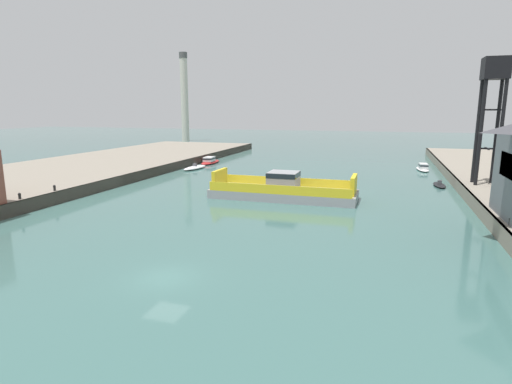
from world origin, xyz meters
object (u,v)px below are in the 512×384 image
chain_ferry (283,190)px  moored_boat_mid_right (423,168)px  moored_boat_mid_left (195,168)px  smokestack_distant_a (184,95)px  moored_boat_near_left (439,185)px  moored_boat_near_right (210,161)px  crane_tower (493,89)px

chain_ferry → moored_boat_mid_right: bearing=59.2°
moored_boat_mid_left → moored_boat_mid_right: 42.61m
chain_ferry → moored_boat_mid_left: chain_ferry is taller
moored_boat_mid_left → smokestack_distant_a: 74.44m
moored_boat_near_left → moored_boat_near_right: 45.08m
moored_boat_near_right → moored_boat_mid_left: bearing=-85.7°
chain_ferry → smokestack_distant_a: 102.90m
moored_boat_near_left → moored_boat_mid_right: size_ratio=0.77×
crane_tower → chain_ferry: bearing=-158.8°
moored_boat_near_right → moored_boat_mid_left: size_ratio=1.16×
moored_boat_mid_left → moored_boat_mid_right: bearing=15.2°
moored_boat_near_right → moored_boat_mid_right: 41.85m
crane_tower → moored_boat_near_left: bearing=129.5°
moored_boat_near_right → moored_boat_mid_right: size_ratio=1.21×
chain_ferry → moored_boat_mid_right: chain_ferry is taller
moored_boat_near_left → moored_boat_mid_left: 42.56m
chain_ferry → crane_tower: size_ratio=1.15×
moored_boat_mid_right → moored_boat_mid_left: bearing=-164.8°
moored_boat_mid_left → crane_tower: 49.87m
moored_boat_mid_right → smokestack_distant_a: smokestack_distant_a is taller
chain_ferry → crane_tower: crane_tower is taller
moored_boat_near_left → smokestack_distant_a: bearing=137.8°
chain_ferry → moored_boat_mid_left: bearing=137.4°
moored_boat_near_right → crane_tower: 52.94m
moored_boat_near_left → moored_boat_near_right: moored_boat_near_right is taller
moored_boat_mid_right → crane_tower: crane_tower is taller
moored_boat_near_right → crane_tower: size_ratio=0.51×
chain_ferry → moored_boat_mid_left: size_ratio=2.64×
moored_boat_mid_right → smokestack_distant_a: size_ratio=0.22×
moored_boat_near_left → moored_boat_mid_right: (-1.10, 16.60, 0.29)m
smokestack_distant_a → moored_boat_near_right: bearing=-58.6°
chain_ferry → crane_tower: bearing=21.2°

